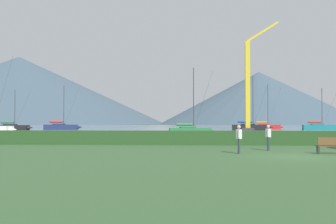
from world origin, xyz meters
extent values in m
plane|color=#385B33|center=(0.00, 0.00, 0.00)|extent=(1000.00, 1000.00, 0.00)
cube|color=#8499A8|center=(0.00, 137.00, 0.00)|extent=(320.00, 246.00, 0.00)
cube|color=#284C23|center=(0.00, 11.00, 0.57)|extent=(80.00, 1.20, 1.13)
cube|color=black|center=(-46.41, 68.56, 0.58)|extent=(7.45, 2.90, 1.15)
cone|color=black|center=(-42.23, 68.79, 0.58)|extent=(1.31, 1.05, 0.98)
cube|color=black|center=(-46.83, 68.54, 1.00)|extent=(2.81, 1.90, 0.73)
cylinder|color=#333338|center=(-45.78, 68.59, 4.95)|extent=(0.15, 0.15, 8.63)
cylinder|color=#333338|center=(-47.43, 68.50, 1.78)|extent=(3.30, 0.30, 0.13)
cylinder|color=#2D7542|center=(-47.43, 68.50, 1.78)|extent=(2.82, 0.61, 0.46)
cylinder|color=#333338|center=(-44.06, 68.69, 4.73)|extent=(3.48, 0.22, 8.21)
cube|color=navy|center=(-36.95, 74.48, 0.62)|extent=(8.18, 4.06, 1.23)
cone|color=navy|center=(-32.55, 75.29, 0.62)|extent=(1.51, 1.27, 1.05)
cube|color=#1B2449|center=(-37.39, 74.40, 1.07)|extent=(3.20, 2.37, 0.78)
cylinder|color=#333338|center=(-36.29, 74.60, 5.75)|extent=(0.16, 0.16, 10.15)
cylinder|color=#333338|center=(-38.02, 74.28, 1.91)|extent=(3.49, 0.77, 0.13)
cylinder|color=red|center=(-38.02, 74.28, 1.91)|extent=(3.03, 1.03, 0.49)
cylinder|color=#333338|center=(-34.48, 74.93, 5.49)|extent=(3.67, 0.71, 9.65)
cone|color=white|center=(-35.00, 43.89, 0.60)|extent=(1.37, 1.11, 1.01)
cylinder|color=#333338|center=(-36.88, 44.04, 6.79)|extent=(3.59, 0.31, 12.29)
cube|color=#236B38|center=(-5.64, 37.73, 0.48)|extent=(6.30, 2.91, 0.95)
cone|color=#236B38|center=(-2.21, 38.22, 0.48)|extent=(1.14, 0.95, 0.81)
cube|color=#206032|center=(-5.98, 37.68, 0.83)|extent=(2.44, 1.76, 0.61)
cylinder|color=#333338|center=(-5.13, 37.81, 5.18)|extent=(0.12, 0.12, 9.30)
cylinder|color=#333338|center=(-6.48, 37.61, 1.48)|extent=(2.72, 0.49, 0.10)
cylinder|color=#2D7542|center=(-6.48, 37.61, 1.48)|extent=(2.35, 0.70, 0.38)
cylinder|color=#333338|center=(-3.71, 38.01, 4.94)|extent=(2.86, 0.43, 8.85)
cube|color=black|center=(7.83, 70.30, 0.62)|extent=(7.95, 2.92, 1.24)
cone|color=black|center=(12.33, 70.17, 0.62)|extent=(1.38, 1.09, 1.05)
cube|color=black|center=(7.38, 70.31, 1.07)|extent=(2.98, 1.97, 0.79)
cylinder|color=#333338|center=(8.51, 70.28, 6.44)|extent=(0.16, 0.16, 11.52)
cylinder|color=#333338|center=(6.73, 70.33, 1.92)|extent=(3.55, 0.23, 0.14)
cylinder|color=#2847A3|center=(6.73, 70.33, 1.92)|extent=(3.03, 0.58, 0.50)
cylinder|color=#333338|center=(10.36, 70.23, 6.15)|extent=(3.75, 0.14, 10.95)
cube|color=#19707A|center=(24.91, 75.89, 0.59)|extent=(7.70, 3.19, 1.18)
cube|color=#16646E|center=(24.48, 75.93, 1.02)|extent=(2.93, 2.03, 0.75)
cylinder|color=#333338|center=(25.55, 75.84, 5.28)|extent=(0.15, 0.15, 9.26)
cylinder|color=#333338|center=(23.87, 75.98, 1.83)|extent=(3.38, 0.41, 0.13)
cylinder|color=red|center=(23.87, 75.98, 1.83)|extent=(2.90, 0.71, 0.47)
cylinder|color=#333338|center=(27.32, 75.69, 5.04)|extent=(3.56, 0.33, 8.80)
cube|color=red|center=(14.29, 86.62, 0.58)|extent=(7.51, 3.13, 1.15)
cone|color=red|center=(18.46, 86.26, 0.58)|extent=(1.33, 1.08, 0.98)
cube|color=#A52020|center=(13.87, 86.66, 1.00)|extent=(2.86, 1.98, 0.73)
cylinder|color=#333338|center=(14.91, 86.57, 6.20)|extent=(0.15, 0.15, 11.13)
cylinder|color=#333338|center=(13.27, 86.71, 1.78)|extent=(3.30, 0.41, 0.13)
cylinder|color=orange|center=(13.27, 86.71, 1.78)|extent=(2.83, 0.70, 0.46)
cylinder|color=#333338|center=(16.63, 86.42, 5.92)|extent=(3.47, 0.33, 10.58)
cube|color=brown|center=(2.51, 2.23, 0.45)|extent=(1.67, 0.51, 0.06)
cube|color=brown|center=(2.51, 2.05, 0.73)|extent=(1.66, 0.18, 0.45)
cylinder|color=#333338|center=(1.76, 2.37, 0.23)|extent=(0.08, 0.08, 0.45)
cylinder|color=#333338|center=(1.77, 2.04, 0.23)|extent=(0.08, 0.08, 0.45)
cylinder|color=#2D3347|center=(-2.77, 2.00, 0.42)|extent=(0.14, 0.14, 0.85)
cylinder|color=#2D3347|center=(-2.75, 2.18, 0.42)|extent=(0.14, 0.14, 0.85)
cylinder|color=silver|center=(-2.76, 2.09, 1.12)|extent=(0.36, 0.36, 0.55)
cylinder|color=silver|center=(-2.79, 1.85, 1.15)|extent=(0.09, 0.09, 0.50)
cylinder|color=silver|center=(-2.74, 2.33, 1.15)|extent=(0.09, 0.09, 0.50)
sphere|color=tan|center=(-2.76, 2.09, 1.54)|extent=(0.22, 0.22, 0.22)
cylinder|color=#2D3347|center=(-0.60, 4.65, 0.42)|extent=(0.14, 0.14, 0.85)
cylinder|color=#2D3347|center=(-0.56, 4.82, 0.42)|extent=(0.14, 0.14, 0.85)
cylinder|color=silver|center=(-0.58, 4.74, 1.12)|extent=(0.36, 0.36, 0.55)
cylinder|color=silver|center=(-0.64, 4.50, 1.15)|extent=(0.09, 0.09, 0.50)
cylinder|color=silver|center=(-0.53, 4.97, 1.15)|extent=(0.09, 0.09, 0.50)
sphere|color=tan|center=(-0.58, 4.74, 1.54)|extent=(0.22, 0.22, 0.22)
cube|color=#333338|center=(4.45, 49.85, 0.40)|extent=(2.00, 2.00, 0.80)
cube|color=gold|center=(4.45, 49.85, 8.43)|extent=(0.80, 0.80, 15.27)
cube|color=gold|center=(7.13, 49.85, 17.73)|extent=(5.55, 0.36, 3.63)
cone|color=#425666|center=(58.93, 361.35, 24.65)|extent=(188.76, 188.76, 49.30)
cone|color=#425666|center=(-177.22, 370.79, 33.65)|extent=(294.09, 294.09, 67.30)
camera|label=1|loc=(-5.55, -21.39, 1.81)|focal=43.07mm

